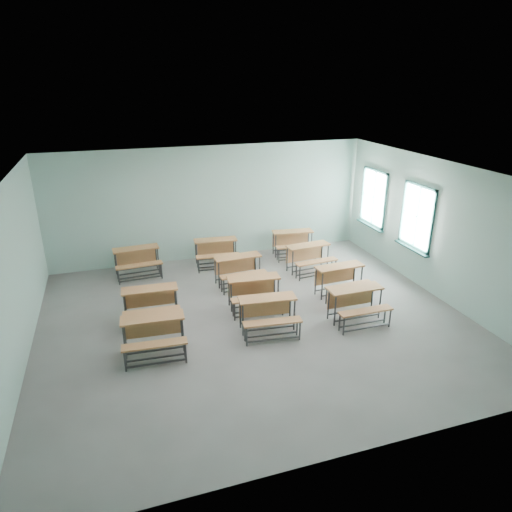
# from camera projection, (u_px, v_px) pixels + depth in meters

# --- Properties ---
(room) EXTENTS (9.04, 8.04, 3.24)m
(room) POSITION_uv_depth(u_px,v_px,m) (258.00, 251.00, 9.37)
(room) COLOR gray
(room) RESTS_ON ground
(desk_unit_r0c0) EXTENTS (1.23, 0.86, 0.74)m
(desk_unit_r0c0) POSITION_uv_depth(u_px,v_px,m) (153.00, 331.00, 8.54)
(desk_unit_r0c0) COLOR #A2673A
(desk_unit_r0c0) RESTS_ON ground
(desk_unit_r0c1) EXTENTS (1.25, 0.91, 0.74)m
(desk_unit_r0c1) POSITION_uv_depth(u_px,v_px,m) (268.00, 310.00, 9.29)
(desk_unit_r0c1) COLOR #A2673A
(desk_unit_r0c1) RESTS_ON ground
(desk_unit_r0c2) EXTENTS (1.18, 0.79, 0.74)m
(desk_unit_r0c2) POSITION_uv_depth(u_px,v_px,m) (357.00, 300.00, 9.71)
(desk_unit_r0c2) COLOR #A2673A
(desk_unit_r0c2) RESTS_ON ground
(desk_unit_r1c0) EXTENTS (1.22, 0.85, 0.74)m
(desk_unit_r1c0) POSITION_uv_depth(u_px,v_px,m) (151.00, 300.00, 9.70)
(desk_unit_r1c0) COLOR #A2673A
(desk_unit_r1c0) RESTS_ON ground
(desk_unit_r1c1) EXTENTS (1.24, 0.90, 0.74)m
(desk_unit_r1c1) POSITION_uv_depth(u_px,v_px,m) (254.00, 289.00, 10.24)
(desk_unit_r1c1) COLOR #A2673A
(desk_unit_r1c1) RESTS_ON ground
(desk_unit_r1c2) EXTENTS (1.22, 0.86, 0.74)m
(desk_unit_r1c2) POSITION_uv_depth(u_px,v_px,m) (341.00, 277.00, 10.85)
(desk_unit_r1c2) COLOR #A2673A
(desk_unit_r1c2) RESTS_ON ground
(desk_unit_r2c1) EXTENTS (1.21, 0.84, 0.74)m
(desk_unit_r2c1) POSITION_uv_depth(u_px,v_px,m) (239.00, 266.00, 11.43)
(desk_unit_r2c1) COLOR #A2673A
(desk_unit_r2c1) RESTS_ON ground
(desk_unit_r2c2) EXTENTS (1.25, 0.90, 0.74)m
(desk_unit_r2c2) POSITION_uv_depth(u_px,v_px,m) (310.00, 254.00, 12.20)
(desk_unit_r2c2) COLOR #A2673A
(desk_unit_r2c2) RESTS_ON ground
(desk_unit_r3c0) EXTENTS (1.22, 0.86, 0.74)m
(desk_unit_r3c0) POSITION_uv_depth(u_px,v_px,m) (137.00, 258.00, 11.97)
(desk_unit_r3c0) COLOR #A2673A
(desk_unit_r3c0) RESTS_ON ground
(desk_unit_r3c1) EXTENTS (1.25, 0.90, 0.74)m
(desk_unit_r3c1) POSITION_uv_depth(u_px,v_px,m) (216.00, 249.00, 12.60)
(desk_unit_r3c1) COLOR #A2673A
(desk_unit_r3c1) RESTS_ON ground
(desk_unit_r3c2) EXTENTS (1.27, 0.93, 0.74)m
(desk_unit_r3c2) POSITION_uv_depth(u_px,v_px,m) (293.00, 240.00, 13.28)
(desk_unit_r3c2) COLOR #A2673A
(desk_unit_r3c2) RESTS_ON ground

